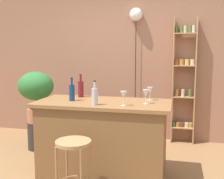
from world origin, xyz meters
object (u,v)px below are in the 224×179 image
(plant_stool, at_px, (38,135))
(wine_glass_right, at_px, (124,95))
(potted_plant, at_px, (36,90))
(bottle_soda_blue, at_px, (95,96))
(bar_stool, at_px, (74,156))
(pendant_globe_light, at_px, (136,16))
(spice_shelf, at_px, (184,81))
(wine_glass_left, at_px, (146,94))
(wine_glass_center, at_px, (150,91))
(bottle_sauce_amber, at_px, (72,92))
(bottle_wine_red, at_px, (81,88))

(plant_stool, distance_m, wine_glass_right, 1.94)
(potted_plant, relative_size, bottle_soda_blue, 2.83)
(bar_stool, relative_size, pendant_globe_light, 0.28)
(spice_shelf, distance_m, wine_glass_left, 1.59)
(plant_stool, height_order, wine_glass_center, wine_glass_center)
(potted_plant, xyz_separation_m, wine_glass_right, (1.53, -0.85, 0.10))
(bottle_sauce_amber, height_order, wine_glass_center, bottle_sauce_amber)
(bar_stool, height_order, potted_plant, potted_plant)
(bar_stool, relative_size, bottle_sauce_amber, 2.24)
(potted_plant, bearing_deg, bar_stool, -49.77)
(spice_shelf, height_order, bottle_sauce_amber, spice_shelf)
(bottle_wine_red, height_order, bottle_soda_blue, bottle_wine_red)
(spice_shelf, relative_size, bottle_soda_blue, 7.44)
(bottle_wine_red, xyz_separation_m, wine_glass_right, (0.66, -0.46, 0.00))
(bottle_wine_red, height_order, bottle_sauce_amber, bottle_wine_red)
(plant_stool, xyz_separation_m, bottle_soda_blue, (1.21, -0.88, 0.81))
(spice_shelf, bearing_deg, bar_stool, -116.43)
(plant_stool, bearing_deg, pendant_globe_light, 32.45)
(spice_shelf, distance_m, bottle_sauce_amber, 2.04)
(bottle_sauce_amber, height_order, wine_glass_left, bottle_sauce_amber)
(bar_stool, height_order, pendant_globe_light, pendant_globe_light)
(pendant_globe_light, bearing_deg, wine_glass_center, -73.79)
(bottle_soda_blue, bearing_deg, plant_stool, 143.94)
(plant_stool, xyz_separation_m, bottle_sauce_amber, (0.86, -0.68, 0.81))
(bar_stool, xyz_separation_m, bottle_wine_red, (-0.25, 0.93, 0.55))
(bar_stool, height_order, plant_stool, bar_stool)
(bottle_soda_blue, relative_size, pendant_globe_light, 0.12)
(plant_stool, xyz_separation_m, wine_glass_right, (1.53, -0.85, 0.82))
(bar_stool, xyz_separation_m, wine_glass_right, (0.41, 0.48, 0.56))
(spice_shelf, bearing_deg, bottle_wine_red, -136.95)
(spice_shelf, height_order, plant_stool, spice_shelf)
(potted_plant, height_order, pendant_globe_light, pendant_globe_light)
(potted_plant, xyz_separation_m, bottle_sauce_amber, (0.86, -0.68, 0.09))
(wine_glass_center, bearing_deg, wine_glass_right, -120.80)
(bottle_soda_blue, distance_m, pendant_globe_light, 2.08)
(wine_glass_center, bearing_deg, potted_plant, 166.37)
(plant_stool, distance_m, bottle_soda_blue, 1.70)
(bottle_soda_blue, bearing_deg, wine_glass_center, 38.31)
(wine_glass_left, height_order, wine_glass_center, same)
(potted_plant, distance_m, wine_glass_center, 1.84)
(bottle_soda_blue, relative_size, wine_glass_right, 1.69)
(plant_stool, height_order, wine_glass_left, wine_glass_left)
(spice_shelf, xyz_separation_m, potted_plant, (-2.20, -0.85, -0.11))
(bar_stool, xyz_separation_m, bottle_sauce_amber, (-0.26, 0.64, 0.55))
(spice_shelf, relative_size, bottle_wine_red, 6.83)
(pendant_globe_light, bearing_deg, potted_plant, -147.55)
(bottle_wine_red, height_order, wine_glass_center, bottle_wine_red)
(bottle_sauce_amber, bearing_deg, bottle_soda_blue, -29.40)
(bottle_sauce_amber, bearing_deg, bar_stool, -67.87)
(wine_glass_left, relative_size, wine_glass_right, 1.00)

